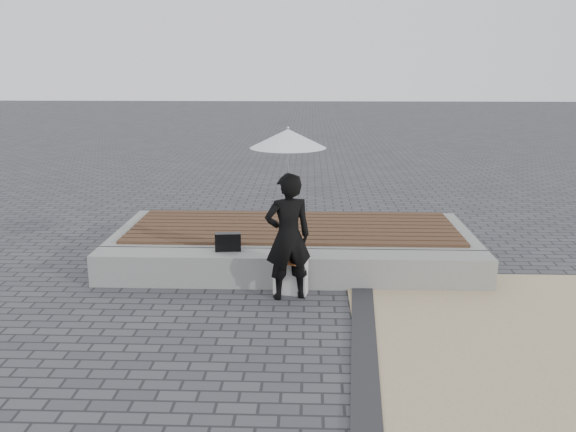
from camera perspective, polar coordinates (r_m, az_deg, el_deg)
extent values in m
plane|color=#46464B|center=(6.33, -0.20, -11.32)|extent=(80.00, 80.00, 0.00)
cube|color=#29292B|center=(5.89, 7.12, -13.27)|extent=(0.61, 5.20, 0.04)
cube|color=gray|center=(7.74, 0.27, -4.91)|extent=(5.00, 0.45, 0.40)
cube|color=gray|center=(8.88, 0.51, -2.40)|extent=(5.00, 2.00, 0.40)
imported|color=black|center=(7.12, 0.00, -1.94)|extent=(0.63, 0.51, 1.50)
cylinder|color=#BCBCC1|center=(6.98, 0.00, 2.86)|extent=(0.02, 0.02, 0.86)
cone|color=silver|center=(6.89, 0.00, 7.21)|extent=(0.86, 0.86, 0.21)
sphere|color=#BCBCC1|center=(6.88, 0.00, 8.19)|extent=(0.03, 0.03, 0.03)
cube|color=black|center=(7.79, -5.58, -2.41)|extent=(0.33, 0.15, 0.23)
cube|color=silver|center=(7.42, 0.24, -5.68)|extent=(0.42, 0.25, 0.42)
cube|color=#F6393E|center=(7.30, 0.23, -4.23)|extent=(0.41, 0.36, 0.01)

